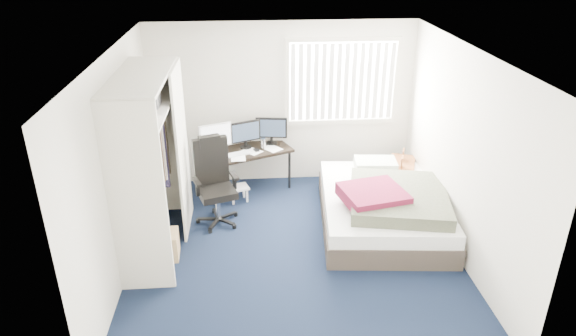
# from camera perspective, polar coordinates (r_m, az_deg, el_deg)

# --- Properties ---
(ground) EXTENTS (4.20, 4.20, 0.00)m
(ground) POSITION_cam_1_polar(r_m,az_deg,el_deg) (6.55, 0.68, -9.15)
(ground) COLOR black
(ground) RESTS_ON ground
(room_shell) EXTENTS (4.20, 4.20, 4.20)m
(room_shell) POSITION_cam_1_polar(r_m,az_deg,el_deg) (5.84, 0.75, 3.21)
(room_shell) COLOR silver
(room_shell) RESTS_ON ground
(window_assembly) EXTENTS (1.72, 0.09, 1.32)m
(window_assembly) POSITION_cam_1_polar(r_m,az_deg,el_deg) (7.85, 6.03, 9.52)
(window_assembly) COLOR white
(window_assembly) RESTS_ON ground
(closet) EXTENTS (0.64, 1.84, 2.22)m
(closet) POSITION_cam_1_polar(r_m,az_deg,el_deg) (6.23, -14.99, 2.21)
(closet) COLOR beige
(closet) RESTS_ON ground
(desk) EXTENTS (1.47, 1.09, 1.12)m
(desk) POSITION_cam_1_polar(r_m,az_deg,el_deg) (7.75, -4.76, 2.34)
(desk) COLOR black
(desk) RESTS_ON ground
(office_chair) EXTENTS (0.71, 0.71, 1.20)m
(office_chair) POSITION_cam_1_polar(r_m,az_deg,el_deg) (7.04, -8.10, -2.45)
(office_chair) COLOR black
(office_chair) RESTS_ON ground
(footstool) EXTENTS (0.35, 0.31, 0.24)m
(footstool) POSITION_cam_1_polar(r_m,az_deg,el_deg) (7.62, -5.54, -2.44)
(footstool) COLOR white
(footstool) RESTS_ON ground
(nightstand) EXTENTS (0.58, 0.81, 0.68)m
(nightstand) POSITION_cam_1_polar(r_m,az_deg,el_deg) (7.88, 12.52, 0.08)
(nightstand) COLOR brown
(nightstand) RESTS_ON ground
(bed) EXTENTS (1.80, 2.29, 0.70)m
(bed) POSITION_cam_1_polar(r_m,az_deg,el_deg) (7.03, 10.61, -4.20)
(bed) COLOR #3A3129
(bed) RESTS_ON ground
(pine_box) EXTENTS (0.46, 0.36, 0.33)m
(pine_box) POSITION_cam_1_polar(r_m,az_deg,el_deg) (6.54, -14.03, -8.34)
(pine_box) COLOR #AB8255
(pine_box) RESTS_ON ground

